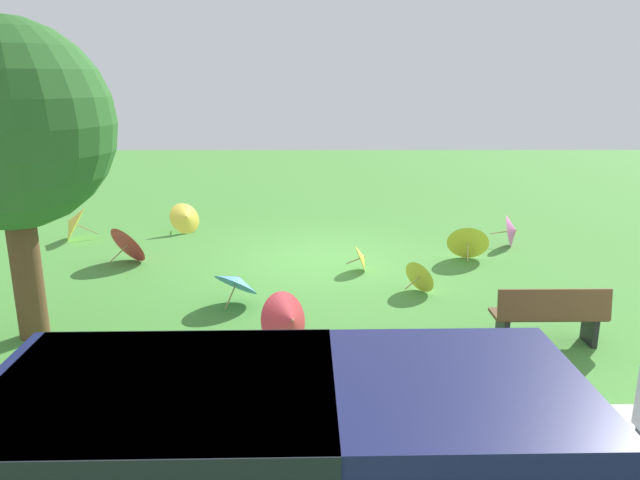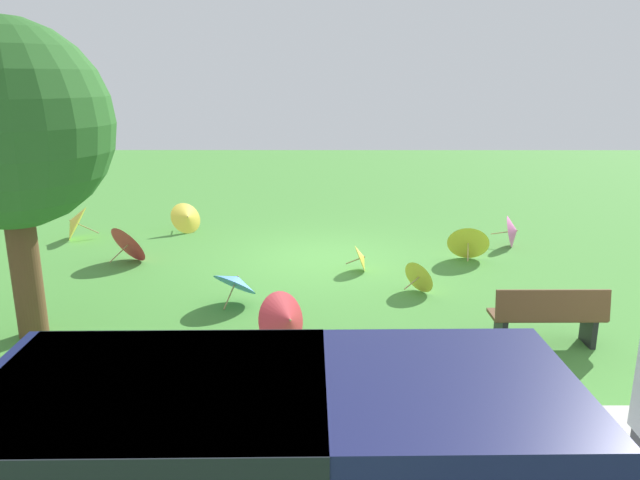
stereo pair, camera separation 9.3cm
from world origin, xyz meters
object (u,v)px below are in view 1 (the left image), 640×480
object	(u,v)px
park_bench	(550,315)
parasol_yellow_2	(422,275)
parasol_yellow_0	(72,222)
parasol_red_1	(288,320)
parasol_blue_0	(237,281)
parasol_yellow_1	(186,218)
van_dark	(266,452)
parasol_yellow_4	(362,258)
parasol_red_0	(130,243)
parasol_yellow_3	(468,240)
shade_tree	(7,127)
parasol_pink_0	(512,231)

from	to	relation	value
park_bench	parasol_yellow_2	bearing A→B (deg)	-57.12
parasol_yellow_0	parasol_red_1	xyz separation A→B (m)	(-5.41, 5.98, 0.00)
parasol_blue_0	parasol_yellow_1	bearing A→B (deg)	-68.75
van_dark	parasol_yellow_0	distance (m)	11.18
parasol_blue_0	parasol_yellow_4	distance (m)	2.92
parasol_red_0	parasol_yellow_2	world-z (taller)	parasol_red_0
parasol_blue_0	parasol_yellow_2	xyz separation A→B (m)	(-3.23, -0.62, -0.11)
parasol_blue_0	parasol_red_0	world-z (taller)	parasol_red_0
parasol_yellow_1	parasol_yellow_3	bearing A→B (deg)	160.19
shade_tree	parasol_yellow_0	world-z (taller)	shade_tree
parasol_pink_0	parasol_red_1	bearing A→B (deg)	47.65
van_dark	parasol_yellow_4	distance (m)	7.49
shade_tree	parasol_yellow_4	world-z (taller)	shade_tree
parasol_pink_0	parasol_red_0	size ratio (longest dim) A/B	0.74
parasol_yellow_3	parasol_pink_0	bearing A→B (deg)	-141.50
park_bench	parasol_yellow_2	xyz separation A→B (m)	(1.45, -2.25, -0.15)
parasol_red_0	parasol_red_1	distance (m)	5.43
parasol_yellow_0	parasol_yellow_4	bearing A→B (deg)	160.26
parasol_blue_0	parasol_red_0	size ratio (longest dim) A/B	0.98
parasol_yellow_1	parasol_red_0	world-z (taller)	parasol_red_0
parasol_pink_0	parasol_yellow_4	bearing A→B (deg)	26.54
shade_tree	parasol_yellow_3	size ratio (longest dim) A/B	4.72
parasol_yellow_0	parasol_yellow_1	distance (m)	2.63
parasol_blue_0	parasol_pink_0	bearing A→B (deg)	-148.00
van_dark	parasol_yellow_0	size ratio (longest dim) A/B	4.67
shade_tree	parasol_yellow_2	size ratio (longest dim) A/B	6.67
parasol_yellow_0	parasol_red_0	bearing A→B (deg)	136.46
parasol_red_1	parasol_yellow_2	size ratio (longest dim) A/B	1.36
parasol_yellow_0	parasol_red_0	world-z (taller)	parasol_red_0
parasol_blue_0	parasol_pink_0	distance (m)	6.86
shade_tree	parasol_yellow_2	xyz separation A→B (m)	(-6.12, -1.89, -2.79)
shade_tree	parasol_pink_0	xyz separation A→B (m)	(-8.71, -4.91, -2.73)
parasol_blue_0	parasol_red_0	distance (m)	3.53
parasol_pink_0	parasol_red_1	xyz separation A→B (m)	(4.88, 5.35, 0.06)
parasol_pink_0	parasol_yellow_1	size ratio (longest dim) A/B	0.87
van_dark	parasol_yellow_3	bearing A→B (deg)	-113.90
shade_tree	parasol_red_1	bearing A→B (deg)	173.33
parasol_yellow_2	parasol_yellow_4	distance (m)	1.57
parasol_yellow_2	van_dark	bearing A→B (deg)	69.53
shade_tree	parasol_yellow_0	bearing A→B (deg)	-74.06
parasol_blue_0	parasol_yellow_0	size ratio (longest dim) A/B	1.06
parasol_pink_0	parasol_yellow_2	bearing A→B (deg)	49.37
parasol_yellow_4	parasol_red_1	bearing A→B (deg)	69.81
parasol_red_0	parasol_yellow_4	world-z (taller)	parasol_red_0
parasol_yellow_2	parasol_yellow_4	bearing A→B (deg)	-51.47
parasol_red_0	parasol_yellow_2	bearing A→B (deg)	162.54
parasol_yellow_1	park_bench	bearing A→B (deg)	135.14
parasol_blue_0	parasol_yellow_2	bearing A→B (deg)	-169.10
park_bench	parasol_red_1	distance (m)	3.75
parasol_blue_0	parasol_yellow_4	world-z (taller)	parasol_blue_0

